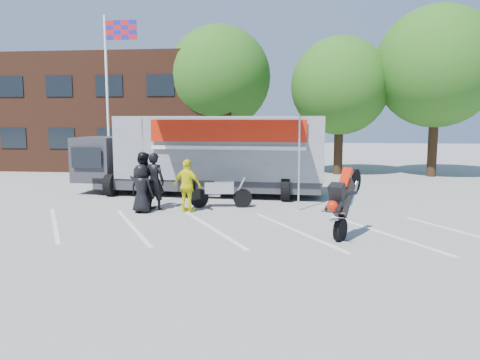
% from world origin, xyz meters
% --- Properties ---
extents(ground, '(100.00, 100.00, 0.00)m').
position_xyz_m(ground, '(0.00, 0.00, 0.00)').
color(ground, gray).
rests_on(ground, ground).
extents(parking_bay_lines, '(18.09, 13.33, 0.01)m').
position_xyz_m(parking_bay_lines, '(0.00, 1.00, 0.01)').
color(parking_bay_lines, white).
rests_on(parking_bay_lines, ground).
extents(office_building, '(18.00, 8.00, 7.00)m').
position_xyz_m(office_building, '(-10.00, 18.00, 3.50)').
color(office_building, '#4E2819').
rests_on(office_building, ground).
extents(flagpole, '(1.61, 0.12, 8.00)m').
position_xyz_m(flagpole, '(-6.24, 10.00, 5.05)').
color(flagpole, white).
rests_on(flagpole, ground).
extents(tree_left, '(6.12, 6.12, 8.64)m').
position_xyz_m(tree_left, '(-2.00, 16.00, 5.57)').
color(tree_left, '#382314').
rests_on(tree_left, ground).
extents(tree_mid, '(5.44, 5.44, 7.68)m').
position_xyz_m(tree_mid, '(5.00, 15.00, 4.94)').
color(tree_mid, '#382314').
rests_on(tree_mid, ground).
extents(tree_right, '(6.46, 6.46, 9.12)m').
position_xyz_m(tree_right, '(10.00, 14.50, 5.88)').
color(tree_right, '#382314').
rests_on(tree_right, ground).
extents(transporter_truck, '(10.43, 5.43, 3.24)m').
position_xyz_m(transporter_truck, '(-0.97, 6.93, 0.00)').
color(transporter_truck, gray).
rests_on(transporter_truck, ground).
extents(parked_motorcycle, '(2.34, 1.04, 1.19)m').
position_xyz_m(parked_motorcycle, '(-0.06, 4.22, 0.00)').
color(parked_motorcycle, '#A7A8AC').
rests_on(parked_motorcycle, ground).
extents(stunt_bike_rider, '(1.54, 1.90, 2.03)m').
position_xyz_m(stunt_bike_rider, '(4.04, 0.59, 0.00)').
color(stunt_bike_rider, black).
rests_on(stunt_bike_rider, ground).
extents(spectator_leather_a, '(0.89, 0.67, 1.64)m').
position_xyz_m(spectator_leather_a, '(-2.55, 2.99, 0.82)').
color(spectator_leather_a, black).
rests_on(spectator_leather_a, ground).
extents(spectator_leather_b, '(0.79, 0.58, 1.98)m').
position_xyz_m(spectator_leather_b, '(-2.29, 3.58, 0.99)').
color(spectator_leather_b, black).
rests_on(spectator_leather_b, ground).
extents(spectator_leather_c, '(1.03, 0.84, 2.00)m').
position_xyz_m(spectator_leather_c, '(-2.73, 3.67, 1.00)').
color(spectator_leather_c, black).
rests_on(spectator_leather_c, ground).
extents(spectator_hivis, '(1.14, 0.77, 1.80)m').
position_xyz_m(spectator_hivis, '(-1.05, 3.28, 0.90)').
color(spectator_hivis, '#EFEA0C').
rests_on(spectator_hivis, ground).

